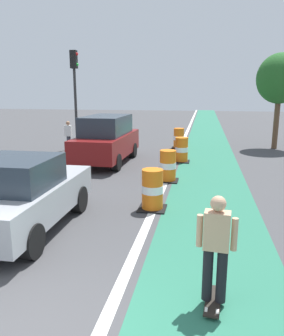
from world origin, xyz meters
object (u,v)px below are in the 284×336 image
at_px(traffic_light_corner, 75,82).
at_px(traffic_barrel_front, 152,190).
at_px(traffic_barrel_far, 179,138).
at_px(parked_sedan_nearest, 22,195).
at_px(parked_suv_second, 107,139).
at_px(pedestrian_crossing, 69,136).
at_px(traffic_barrel_back, 181,150).
at_px(traffic_barrel_mid, 168,166).
at_px(street_tree_sidewalk, 280,79).
at_px(skateboarder_on_lane, 216,248).

bearing_deg(traffic_light_corner, traffic_barrel_front, -58.22).
bearing_deg(traffic_barrel_far, parked_sedan_nearest, -102.56).
xyz_separation_m(parked_suv_second, pedestrian_crossing, (-2.53, 1.88, -0.17)).
relative_size(parked_suv_second, traffic_barrel_front, 4.26).
distance_m(traffic_barrel_back, traffic_barrel_far, 3.68).
height_order(traffic_barrel_front, traffic_light_corner, traffic_light_corner).
xyz_separation_m(traffic_barrel_mid, traffic_light_corner, (-5.55, 5.88, 2.97)).
xyz_separation_m(traffic_barrel_far, street_tree_sidewalk, (5.13, 0.81, 3.14)).
distance_m(traffic_light_corner, street_tree_sidewalk, 10.72).
height_order(traffic_barrel_far, traffic_light_corner, traffic_light_corner).
xyz_separation_m(traffic_barrel_far, pedestrian_crossing, (-5.33, -2.50, 0.33)).
bearing_deg(parked_suv_second, pedestrian_crossing, 143.34).
distance_m(parked_suv_second, traffic_light_corner, 4.86).
distance_m(traffic_barrel_front, traffic_barrel_back, 6.27).
xyz_separation_m(parked_sedan_nearest, parked_suv_second, (-0.17, 7.40, 0.20)).
bearing_deg(traffic_barrel_front, parked_sedan_nearest, -145.09).
bearing_deg(traffic_light_corner, pedestrian_crossing, -86.57).
relative_size(traffic_barrel_mid, traffic_barrel_far, 1.00).
height_order(parked_suv_second, traffic_barrel_far, parked_suv_second).
xyz_separation_m(pedestrian_crossing, street_tree_sidewalk, (10.46, 3.32, 2.80)).
bearing_deg(street_tree_sidewalk, parked_suv_second, -146.75).
bearing_deg(traffic_barrel_front, pedestrian_crossing, 125.91).
height_order(traffic_barrel_mid, pedestrian_crossing, pedestrian_crossing).
xyz_separation_m(parked_suv_second, traffic_barrel_far, (2.80, 4.38, -0.50)).
bearing_deg(traffic_barrel_back, traffic_barrel_front, -93.15).
distance_m(traffic_barrel_back, pedestrian_crossing, 5.84).
xyz_separation_m(traffic_barrel_front, traffic_barrel_back, (0.34, 6.26, 0.00)).
height_order(parked_sedan_nearest, parked_suv_second, parked_suv_second).
bearing_deg(pedestrian_crossing, parked_sedan_nearest, -73.78).
relative_size(parked_sedan_nearest, street_tree_sidewalk, 0.82).
bearing_deg(skateboarder_on_lane, parked_suv_second, 114.69).
relative_size(traffic_light_corner, pedestrian_crossing, 3.17).
distance_m(parked_sedan_nearest, traffic_barrel_far, 12.08).
xyz_separation_m(parked_suv_second, street_tree_sidewalk, (7.93, 5.20, 2.63)).
height_order(traffic_barrel_front, traffic_barrel_far, same).
relative_size(parked_suv_second, traffic_barrel_back, 4.26).
distance_m(skateboarder_on_lane, traffic_barrel_mid, 7.01).
bearing_deg(pedestrian_crossing, parked_suv_second, -36.66).
bearing_deg(traffic_barrel_mid, street_tree_sidewalk, 57.40).
bearing_deg(skateboarder_on_lane, parked_sedan_nearest, 153.76).
height_order(traffic_barrel_front, street_tree_sidewalk, street_tree_sidewalk).
distance_m(traffic_barrel_mid, traffic_light_corner, 8.61).
relative_size(traffic_barrel_mid, street_tree_sidewalk, 0.22).
height_order(parked_sedan_nearest, traffic_barrel_front, parked_sedan_nearest).
relative_size(traffic_barrel_front, traffic_barrel_mid, 1.00).
distance_m(traffic_barrel_front, traffic_barrel_far, 9.92).
bearing_deg(parked_suv_second, traffic_barrel_back, 12.83).
bearing_deg(street_tree_sidewalk, traffic_barrel_far, -170.99).
height_order(skateboarder_on_lane, parked_suv_second, parked_suv_second).
height_order(parked_sedan_nearest, traffic_barrel_back, parked_sedan_nearest).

